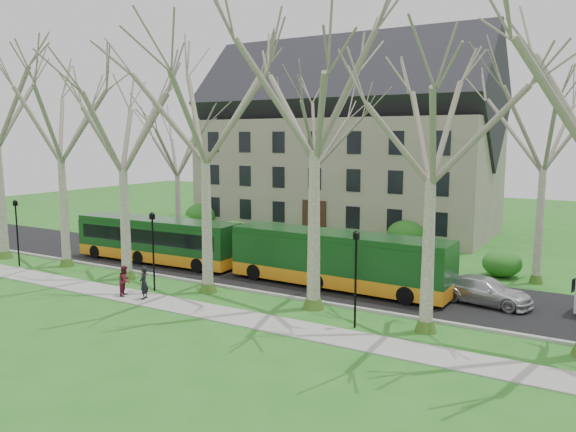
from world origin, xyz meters
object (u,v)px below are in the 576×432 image
object	(u,v)px
bus_lead	(157,240)
pedestrian_a	(144,283)
sedan	(485,291)
bus_follow	(338,259)
pedestrian_b	(125,281)

from	to	relation	value
bus_lead	pedestrian_a	size ratio (longest dim) A/B	7.08
sedan	pedestrian_a	bearing A→B (deg)	126.34
bus_lead	pedestrian_a	distance (m)	8.94
bus_lead	pedestrian_a	bearing A→B (deg)	-53.00
bus_follow	pedestrian_b	xyz separation A→B (m)	(-9.02, -7.25, -0.80)
bus_lead	pedestrian_a	xyz separation A→B (m)	(5.59, -6.94, -0.66)
bus_lead	bus_follow	distance (m)	13.27
bus_lead	bus_follow	bearing A→B (deg)	-0.62
bus_follow	bus_lead	bearing A→B (deg)	-176.90
bus_follow	pedestrian_b	distance (m)	11.60
sedan	pedestrian_a	distance (m)	17.48
pedestrian_b	pedestrian_a	bearing A→B (deg)	-113.45
sedan	pedestrian_a	size ratio (longest dim) A/B	2.71
bus_lead	bus_follow	xyz separation A→B (m)	(13.27, 0.28, 0.08)
bus_follow	sedan	world-z (taller)	bus_follow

